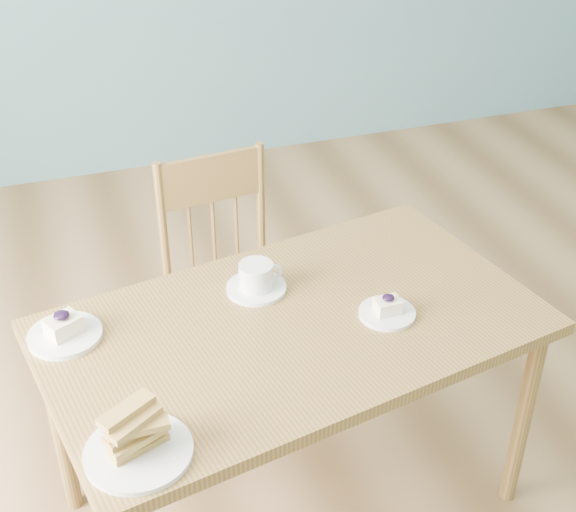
{
  "coord_description": "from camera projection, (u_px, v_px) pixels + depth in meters",
  "views": [
    {
      "loc": [
        -0.86,
        -1.34,
        1.89
      ],
      "look_at": [
        -0.33,
        0.22,
        0.83
      ],
      "focal_mm": 50.0,
      "sensor_mm": 36.0,
      "label": 1
    }
  ],
  "objects": [
    {
      "name": "cheesecake_plate_far",
      "position": [
        64.0,
        331.0,
        1.95
      ],
      "size": [
        0.18,
        0.18,
        0.08
      ],
      "rotation": [
        0.0,
        0.0,
        0.46
      ],
      "color": "silver",
      "rests_on": "dining_table"
    },
    {
      "name": "biscotti_plate",
      "position": [
        137.0,
        440.0,
        1.62
      ],
      "size": [
        0.22,
        0.22,
        0.12
      ],
      "rotation": [
        0.0,
        0.0,
        0.43
      ],
      "color": "silver",
      "rests_on": "dining_table"
    },
    {
      "name": "dining_chair",
      "position": [
        228.0,
        280.0,
        2.59
      ],
      "size": [
        0.41,
        0.39,
        0.82
      ],
      "rotation": [
        0.0,
        0.0,
        0.1
      ],
      "color": "olive",
      "rests_on": "ground"
    },
    {
      "name": "dining_table",
      "position": [
        293.0,
        342.0,
        2.04
      ],
      "size": [
        1.34,
        0.92,
        0.66
      ],
      "rotation": [
        0.0,
        0.0,
        0.19
      ],
      "color": "olive",
      "rests_on": "ground"
    },
    {
      "name": "room",
      "position": [
        483.0,
        62.0,
        1.59
      ],
      "size": [
        5.01,
        5.01,
        2.71
      ],
      "color": "#966F46",
      "rests_on": "ground"
    },
    {
      "name": "cheesecake_plate_near",
      "position": [
        387.0,
        310.0,
        2.02
      ],
      "size": [
        0.14,
        0.14,
        0.06
      ],
      "rotation": [
        0.0,
        0.0,
        0.0
      ],
      "color": "silver",
      "rests_on": "dining_table"
    },
    {
      "name": "coffee_cup",
      "position": [
        257.0,
        279.0,
        2.11
      ],
      "size": [
        0.16,
        0.16,
        0.08
      ],
      "rotation": [
        0.0,
        0.0,
        -0.0
      ],
      "color": "silver",
      "rests_on": "dining_table"
    }
  ]
}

